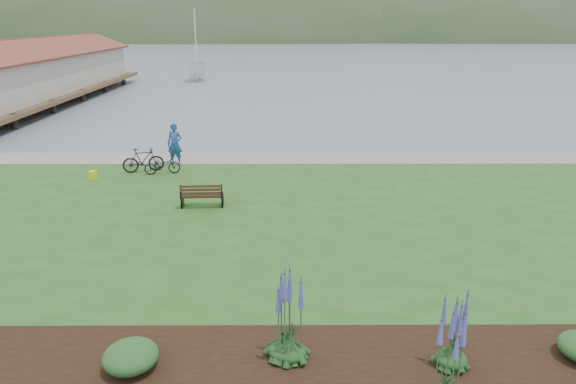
# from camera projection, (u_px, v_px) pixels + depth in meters

# --- Properties ---
(ground) EXTENTS (600.00, 600.00, 0.00)m
(ground) POSITION_uv_depth(u_px,v_px,m) (249.00, 218.00, 18.70)
(ground) COLOR slate
(ground) RESTS_ON ground
(lawn) EXTENTS (34.00, 20.00, 0.40)m
(lawn) POSITION_uv_depth(u_px,v_px,m) (245.00, 235.00, 16.75)
(lawn) COLOR #24531D
(lawn) RESTS_ON ground
(shoreline_path) EXTENTS (34.00, 2.20, 0.03)m
(shoreline_path) POSITION_uv_depth(u_px,v_px,m) (258.00, 158.00, 25.11)
(shoreline_path) COLOR gray
(shoreline_path) RESTS_ON lawn
(far_hillside) EXTENTS (580.00, 80.00, 38.00)m
(far_hillside) POSITION_uv_depth(u_px,v_px,m) (338.00, 40.00, 179.86)
(far_hillside) COLOR #304C2A
(far_hillside) RESTS_ON ground
(pier_pavilion) EXTENTS (8.00, 36.00, 5.40)m
(pier_pavilion) POSITION_uv_depth(u_px,v_px,m) (36.00, 71.00, 43.84)
(pier_pavilion) COLOR #4C3826
(pier_pavilion) RESTS_ON ground
(park_bench) EXTENTS (1.53, 0.68, 0.93)m
(park_bench) POSITION_uv_depth(u_px,v_px,m) (202.00, 195.00, 18.46)
(park_bench) COLOR black
(park_bench) RESTS_ON lawn
(person) EXTENTS (0.92, 0.70, 2.30)m
(person) POSITION_uv_depth(u_px,v_px,m) (175.00, 141.00, 23.69)
(person) COLOR #204F94
(person) RESTS_ON lawn
(bicycle_a) EXTENTS (0.89, 1.63, 0.81)m
(bicycle_a) POSITION_uv_depth(u_px,v_px,m) (162.00, 165.00, 22.48)
(bicycle_a) COLOR black
(bicycle_a) RESTS_ON lawn
(bicycle_b) EXTENTS (1.07, 1.87, 1.08)m
(bicycle_b) POSITION_uv_depth(u_px,v_px,m) (143.00, 160.00, 22.75)
(bicycle_b) COLOR black
(bicycle_b) RESTS_ON lawn
(sailboat) EXTENTS (10.13, 10.29, 25.40)m
(sailboat) POSITION_uv_depth(u_px,v_px,m) (198.00, 81.00, 60.41)
(sailboat) COLOR silver
(sailboat) RESTS_ON ground
(pannier) EXTENTS (0.30, 0.37, 0.34)m
(pannier) POSITION_uv_depth(u_px,v_px,m) (92.00, 175.00, 21.87)
(pannier) COLOR yellow
(pannier) RESTS_ON lawn
(echium_0) EXTENTS (0.62, 0.62, 2.21)m
(echium_0) POSITION_uv_depth(u_px,v_px,m) (449.00, 366.00, 8.61)
(echium_0) COLOR #153A17
(echium_0) RESTS_ON garden_bed
(echium_1) EXTENTS (0.62, 0.62, 1.75)m
(echium_1) POSITION_uv_depth(u_px,v_px,m) (454.00, 333.00, 9.81)
(echium_1) COLOR #153A17
(echium_1) RESTS_ON garden_bed
(echium_4) EXTENTS (0.62, 0.62, 2.18)m
(echium_4) POSITION_uv_depth(u_px,v_px,m) (284.00, 321.00, 10.03)
(echium_4) COLOR #153A17
(echium_4) RESTS_ON garden_bed
(echium_5) EXTENTS (0.62, 0.62, 2.35)m
(echium_5) POSITION_uv_depth(u_px,v_px,m) (291.00, 319.00, 9.95)
(echium_5) COLOR #153A17
(echium_5) RESTS_ON garden_bed
(shrub_0) EXTENTS (1.07, 1.07, 0.54)m
(shrub_0) POSITION_uv_depth(u_px,v_px,m) (131.00, 356.00, 9.88)
(shrub_0) COLOR #1E4C21
(shrub_0) RESTS_ON garden_bed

